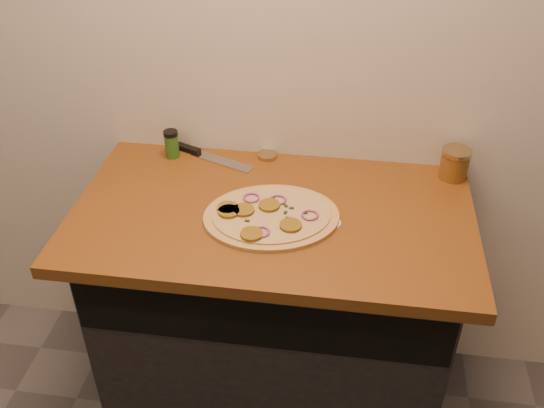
% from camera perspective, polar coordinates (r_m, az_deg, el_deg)
% --- Properties ---
extents(cabinet, '(1.10, 0.60, 0.86)m').
position_cam_1_polar(cabinet, '(2.15, 0.16, -10.30)').
color(cabinet, black).
rests_on(cabinet, ground).
extents(countertop, '(1.20, 0.70, 0.04)m').
position_cam_1_polar(countertop, '(1.83, 0.06, -1.07)').
color(countertop, brown).
rests_on(countertop, cabinet).
extents(pizza, '(0.47, 0.47, 0.03)m').
position_cam_1_polar(pizza, '(1.77, -0.19, -1.12)').
color(pizza, tan).
rests_on(pizza, countertop).
extents(chefs_knife, '(0.32, 0.16, 0.02)m').
position_cam_1_polar(chefs_knife, '(2.09, -6.62, 4.70)').
color(chefs_knife, '#B7BAC1').
rests_on(chefs_knife, countertop).
extents(mason_jar_lid, '(0.07, 0.07, 0.01)m').
position_cam_1_polar(mason_jar_lid, '(2.07, -0.45, 4.59)').
color(mason_jar_lid, tan).
rests_on(mason_jar_lid, countertop).
extents(salsa_jar, '(0.09, 0.09, 0.10)m').
position_cam_1_polar(salsa_jar, '(2.02, 16.81, 3.68)').
color(salsa_jar, '#A11210').
rests_on(salsa_jar, countertop).
extents(spice_shaker, '(0.05, 0.05, 0.10)m').
position_cam_1_polar(spice_shaker, '(2.08, -9.43, 5.61)').
color(spice_shaker, '#285D1D').
rests_on(spice_shaker, countertop).
extents(flour_spill, '(0.17, 0.17, 0.00)m').
position_cam_1_polar(flour_spill, '(1.77, 4.09, -1.66)').
color(flour_spill, white).
rests_on(flour_spill, countertop).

